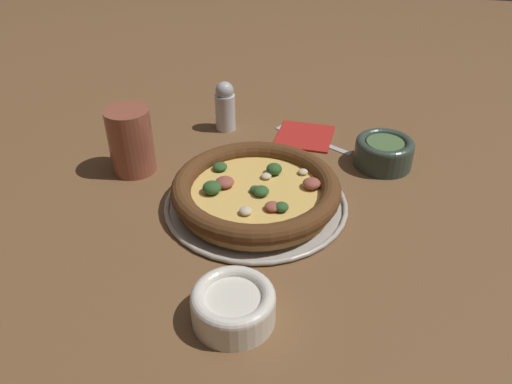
{
  "coord_description": "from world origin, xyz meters",
  "views": [
    {
      "loc": [
        -0.63,
        -0.15,
        0.47
      ],
      "look_at": [
        0.0,
        0.0,
        0.03
      ],
      "focal_mm": 35.0,
      "sensor_mm": 36.0,
      "label": 1
    }
  ],
  "objects_px": {
    "pizza": "(256,190)",
    "napkin": "(305,135)",
    "bowl_far": "(384,151)",
    "drinking_cup": "(131,141)",
    "fork": "(308,138)",
    "pepper_shaker": "(225,106)",
    "pizza_tray": "(256,203)",
    "bowl_near": "(233,305)"
  },
  "relations": [
    {
      "from": "pizza_tray",
      "to": "pepper_shaker",
      "type": "xyz_separation_m",
      "value": [
        0.24,
        0.12,
        0.05
      ]
    },
    {
      "from": "drinking_cup",
      "to": "napkin",
      "type": "height_order",
      "value": "drinking_cup"
    },
    {
      "from": "pizza_tray",
      "to": "bowl_far",
      "type": "height_order",
      "value": "bowl_far"
    },
    {
      "from": "bowl_far",
      "to": "napkin",
      "type": "distance_m",
      "value": 0.17
    },
    {
      "from": "fork",
      "to": "pizza",
      "type": "bearing_deg",
      "value": 106.46
    },
    {
      "from": "bowl_near",
      "to": "fork",
      "type": "distance_m",
      "value": 0.48
    },
    {
      "from": "napkin",
      "to": "fork",
      "type": "bearing_deg",
      "value": -117.74
    },
    {
      "from": "pizza",
      "to": "napkin",
      "type": "xyz_separation_m",
      "value": [
        0.25,
        -0.04,
        -0.02
      ]
    },
    {
      "from": "pizza_tray",
      "to": "pepper_shaker",
      "type": "bearing_deg",
      "value": 26.82
    },
    {
      "from": "drinking_cup",
      "to": "bowl_far",
      "type": "bearing_deg",
      "value": -74.04
    },
    {
      "from": "bowl_near",
      "to": "napkin",
      "type": "distance_m",
      "value": 0.48
    },
    {
      "from": "napkin",
      "to": "fork",
      "type": "distance_m",
      "value": 0.01
    },
    {
      "from": "pizza",
      "to": "bowl_far",
      "type": "bearing_deg",
      "value": -47.42
    },
    {
      "from": "bowl_far",
      "to": "drinking_cup",
      "type": "xyz_separation_m",
      "value": [
        -0.12,
        0.43,
        0.03
      ]
    },
    {
      "from": "bowl_near",
      "to": "bowl_far",
      "type": "relative_size",
      "value": 0.98
    },
    {
      "from": "drinking_cup",
      "to": "fork",
      "type": "xyz_separation_m",
      "value": [
        0.19,
        -0.28,
        -0.06
      ]
    },
    {
      "from": "pizza",
      "to": "drinking_cup",
      "type": "xyz_separation_m",
      "value": [
        0.05,
        0.23,
        0.03
      ]
    },
    {
      "from": "pizza",
      "to": "bowl_far",
      "type": "relative_size",
      "value": 2.58
    },
    {
      "from": "pizza_tray",
      "to": "bowl_near",
      "type": "xyz_separation_m",
      "value": [
        -0.23,
        -0.03,
        0.02
      ]
    },
    {
      "from": "pizza_tray",
      "to": "napkin",
      "type": "bearing_deg",
      "value": -8.89
    },
    {
      "from": "bowl_near",
      "to": "bowl_far",
      "type": "xyz_separation_m",
      "value": [
        0.41,
        -0.16,
        0.0
      ]
    },
    {
      "from": "pizza_tray",
      "to": "bowl_far",
      "type": "xyz_separation_m",
      "value": [
        0.18,
        -0.19,
        0.02
      ]
    },
    {
      "from": "napkin",
      "to": "bowl_far",
      "type": "bearing_deg",
      "value": -114.81
    },
    {
      "from": "bowl_near",
      "to": "napkin",
      "type": "bearing_deg",
      "value": -1.04
    },
    {
      "from": "pizza_tray",
      "to": "fork",
      "type": "bearing_deg",
      "value": -10.68
    },
    {
      "from": "drinking_cup",
      "to": "napkin",
      "type": "distance_m",
      "value": 0.34
    },
    {
      "from": "pizza_tray",
      "to": "pepper_shaker",
      "type": "height_order",
      "value": "pepper_shaker"
    },
    {
      "from": "pizza_tray",
      "to": "bowl_far",
      "type": "bearing_deg",
      "value": -47.4
    },
    {
      "from": "pepper_shaker",
      "to": "napkin",
      "type": "bearing_deg",
      "value": -89.18
    },
    {
      "from": "bowl_near",
      "to": "pepper_shaker",
      "type": "height_order",
      "value": "pepper_shaker"
    },
    {
      "from": "pizza",
      "to": "bowl_near",
      "type": "relative_size",
      "value": 2.63
    },
    {
      "from": "napkin",
      "to": "bowl_near",
      "type": "bearing_deg",
      "value": 178.96
    },
    {
      "from": "pizza",
      "to": "napkin",
      "type": "distance_m",
      "value": 0.25
    },
    {
      "from": "pizza",
      "to": "bowl_far",
      "type": "xyz_separation_m",
      "value": [
        0.18,
        -0.19,
        -0.0
      ]
    },
    {
      "from": "bowl_far",
      "to": "drinking_cup",
      "type": "height_order",
      "value": "drinking_cup"
    },
    {
      "from": "napkin",
      "to": "pepper_shaker",
      "type": "bearing_deg",
      "value": 90.82
    },
    {
      "from": "bowl_near",
      "to": "bowl_far",
      "type": "bearing_deg",
      "value": -21.47
    },
    {
      "from": "bowl_near",
      "to": "drinking_cup",
      "type": "distance_m",
      "value": 0.39
    },
    {
      "from": "bowl_far",
      "to": "napkin",
      "type": "xyz_separation_m",
      "value": [
        0.07,
        0.15,
        -0.02
      ]
    },
    {
      "from": "pizza",
      "to": "napkin",
      "type": "relative_size",
      "value": 2.36
    },
    {
      "from": "pizza",
      "to": "fork",
      "type": "relative_size",
      "value": 1.64
    },
    {
      "from": "bowl_far",
      "to": "pepper_shaker",
      "type": "xyz_separation_m",
      "value": [
        0.07,
        0.31,
        0.02
      ]
    }
  ]
}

